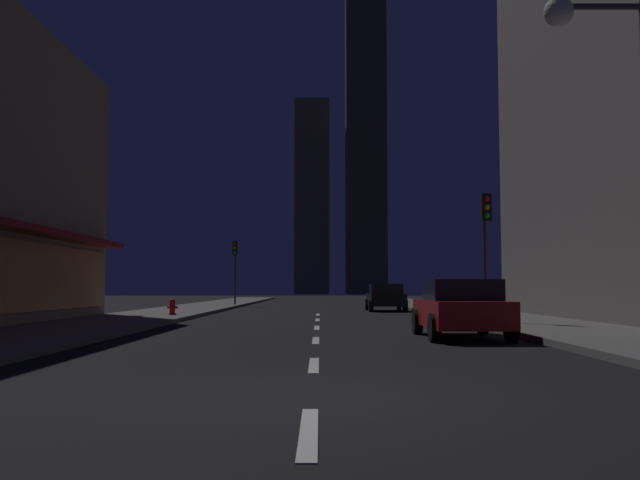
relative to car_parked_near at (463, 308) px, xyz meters
name	(u,v)px	position (x,y,z in m)	size (l,w,h in m)	color
ground_plane	(321,310)	(-3.60, 22.74, -0.79)	(78.00, 136.00, 0.10)	black
sidewalk_right	(443,308)	(3.40, 22.74, -0.67)	(4.00, 76.00, 0.15)	#605E59
sidewalk_left	(199,308)	(-10.60, 22.74, -0.67)	(4.00, 76.00, 0.15)	#605E59
lane_marking_center	(319,333)	(-3.60, 1.74, -0.73)	(0.16, 28.20, 0.01)	silver
skyscraper_distant_tall	(314,197)	(-5.03, 114.60, 17.69)	(6.50, 6.71, 36.86)	#605B48
skyscraper_distant_mid	(368,127)	(4.94, 109.88, 30.19)	(7.33, 6.78, 61.87)	#474435
car_parked_near	(463,308)	(0.00, 0.00, 0.00)	(1.98, 4.24, 1.45)	#B21919
car_parked_far	(388,297)	(0.00, 19.89, 0.00)	(1.98, 4.24, 1.45)	black
fire_hydrant_far_left	(175,307)	(-9.50, 11.00, -0.29)	(0.42, 0.30, 0.65)	red
traffic_light_near_right	(488,228)	(1.90, 5.20, 2.45)	(0.32, 0.48, 4.20)	#2D2D2D
traffic_light_far_left	(237,258)	(-9.10, 28.43, 2.45)	(0.32, 0.48, 4.20)	#2D2D2D
street_lamp_right	(605,83)	(1.78, -4.60, 4.33)	(1.96, 0.56, 6.58)	#38383D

